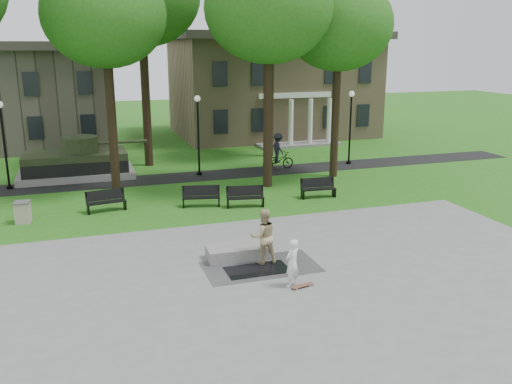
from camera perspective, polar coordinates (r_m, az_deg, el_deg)
ground at (r=21.22m, az=-0.02°, el=-5.58°), size 120.00×120.00×0.00m
plaza at (r=16.93m, az=5.40°, el=-11.22°), size 22.00×16.00×0.02m
footpath at (r=32.35m, az=-6.72°, el=1.63°), size 44.00×2.60×0.01m
building_right at (r=47.79m, az=1.60°, el=11.35°), size 17.00×12.00×8.60m
building_left at (r=45.76m, az=-24.55°, el=8.91°), size 15.00×10.00×7.20m
tree_1 at (r=29.43m, az=-15.67°, el=17.43°), size 6.20×6.20×11.63m
tree_2 at (r=29.08m, az=1.33°, el=18.71°), size 6.60×6.60×12.16m
tree_3 at (r=31.73m, az=8.71°, el=16.95°), size 6.00×6.00×11.19m
tree_5 at (r=37.63m, az=1.56°, el=18.43°), size 6.40×6.40×12.44m
lamp_left at (r=31.72m, az=-25.04°, el=5.18°), size 0.36×0.36×4.73m
lamp_mid at (r=32.21m, az=-6.11°, el=6.64°), size 0.36×0.36×4.73m
lamp_right at (r=35.67m, az=9.91°, el=7.33°), size 0.36×0.36×4.73m
tank_monument at (r=33.51m, az=-18.36°, el=2.92°), size 7.45×3.40×2.40m
puddle at (r=18.91m, az=0.14°, el=-8.19°), size 2.20×1.20×0.00m
concrete_block at (r=19.84m, az=-2.00°, el=-6.35°), size 2.24×1.08×0.45m
skateboard at (r=17.69m, az=4.90°, el=-9.85°), size 0.80×0.34×0.07m
skateboarder at (r=17.45m, az=3.83°, el=-7.46°), size 0.69×0.61×1.59m
friend_watching at (r=19.15m, az=0.78°, el=-4.67°), size 0.98×0.77×2.00m
cyclist at (r=33.91m, az=2.33°, el=3.95°), size 2.15×1.24×2.28m
park_bench_0 at (r=26.28m, az=-15.50°, el=-0.84°), size 1.85×0.80×1.00m
park_bench_1 at (r=26.22m, az=-5.85°, el=-0.39°), size 1.85×0.88×1.00m
park_bench_2 at (r=26.03m, az=-1.19°, el=-0.42°), size 1.85×0.83×1.00m
park_bench_3 at (r=27.81m, az=6.52°, el=0.50°), size 1.83×0.66×1.00m
trash_bin at (r=25.77m, az=-23.33°, el=-1.95°), size 0.73×0.73×0.96m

